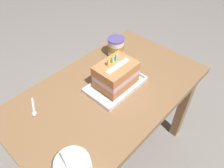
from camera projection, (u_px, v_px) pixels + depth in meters
ground_plane at (109, 152)px, 1.66m from camera, size 8.00×8.00×0.00m
dining_table at (108, 103)px, 1.26m from camera, size 1.12×0.65×0.69m
foil_tray at (116, 85)px, 1.20m from camera, size 0.32×0.20×0.02m
birthday_cake at (116, 74)px, 1.14m from camera, size 0.21×0.16×0.18m
bowl_stack at (73, 167)px, 0.83m from camera, size 0.15×0.15×0.13m
ice_cream_tub at (116, 47)px, 1.36m from camera, size 0.11×0.11×0.13m
serving_spoon_near_tray at (34, 111)px, 1.07m from camera, size 0.07×0.12×0.01m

